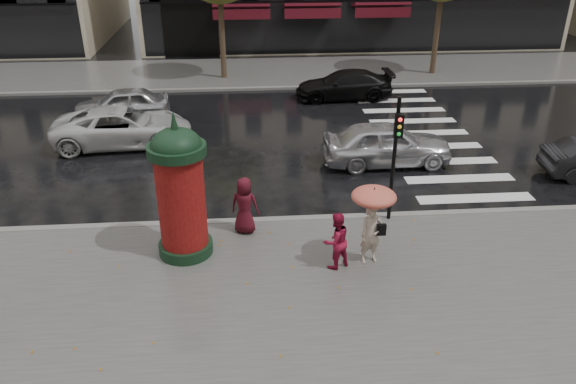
{
  "coord_description": "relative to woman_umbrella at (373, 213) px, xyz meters",
  "views": [
    {
      "loc": [
        -0.93,
        -10.78,
        7.99
      ],
      "look_at": [
        0.03,
        1.5,
        1.72
      ],
      "focal_mm": 35.0,
      "sensor_mm": 36.0,
      "label": 1
    }
  ],
  "objects": [
    {
      "name": "ground",
      "position": [
        -2.0,
        -0.71,
        -1.48
      ],
      "size": [
        160.0,
        160.0,
        0.0
      ],
      "primitive_type": "plane",
      "color": "black",
      "rests_on": "ground"
    },
    {
      "name": "near_sidewalk",
      "position": [
        -2.0,
        -1.21,
        -1.42
      ],
      "size": [
        90.0,
        7.0,
        0.12
      ],
      "primitive_type": "cube",
      "color": "#474744",
      "rests_on": "ground"
    },
    {
      "name": "far_sidewalk",
      "position": [
        -2.0,
        18.29,
        -1.42
      ],
      "size": [
        90.0,
        6.0,
        0.12
      ],
      "primitive_type": "cube",
      "color": "#474744",
      "rests_on": "ground"
    },
    {
      "name": "near_kerb",
      "position": [
        -2.0,
        2.29,
        -1.41
      ],
      "size": [
        90.0,
        0.25,
        0.14
      ],
      "primitive_type": "cube",
      "color": "slate",
      "rests_on": "ground"
    },
    {
      "name": "far_kerb",
      "position": [
        -2.0,
        15.29,
        -1.41
      ],
      "size": [
        90.0,
        0.25,
        0.14
      ],
      "primitive_type": "cube",
      "color": "slate",
      "rests_on": "ground"
    },
    {
      "name": "zebra_crossing",
      "position": [
        4.0,
        8.89,
        -1.47
      ],
      "size": [
        3.6,
        11.75,
        0.01
      ],
      "primitive_type": "cube",
      "color": "silver",
      "rests_on": "ground"
    },
    {
      "name": "woman_umbrella",
      "position": [
        0.0,
        0.0,
        0.0
      ],
      "size": [
        1.07,
        1.07,
        2.06
      ],
      "color": "#C3B3A1",
      "rests_on": "near_sidewalk"
    },
    {
      "name": "woman_red",
      "position": [
        -0.89,
        -0.17,
        -0.63
      ],
      "size": [
        0.89,
        0.82,
        1.47
      ],
      "primitive_type": "imported",
      "rotation": [
        0.0,
        0.0,
        3.61
      ],
      "color": "maroon",
      "rests_on": "near_sidewalk"
    },
    {
      "name": "man_burgundy",
      "position": [
        -3.05,
        1.69,
        -0.57
      ],
      "size": [
        0.89,
        0.72,
        1.58
      ],
      "primitive_type": "imported",
      "rotation": [
        0.0,
        0.0,
        2.83
      ],
      "color": "#490E19",
      "rests_on": "near_sidewalk"
    },
    {
      "name": "morris_column",
      "position": [
        -4.58,
        0.77,
        0.45
      ],
      "size": [
        1.4,
        1.4,
        3.77
      ],
      "color": "black",
      "rests_on": "near_sidewalk"
    },
    {
      "name": "traffic_light",
      "position": [
        0.99,
        2.02,
        0.79
      ],
      "size": [
        0.23,
        0.33,
        3.55
      ],
      "color": "black",
      "rests_on": "near_sidewalk"
    },
    {
      "name": "car_silver",
      "position": [
        1.84,
        6.09,
        -0.73
      ],
      "size": [
        4.44,
        1.86,
        1.5
      ],
      "primitive_type": "imported",
      "rotation": [
        0.0,
        0.0,
        1.59
      ],
      "color": "silver",
      "rests_on": "ground"
    },
    {
      "name": "car_white",
      "position": [
        -7.53,
        8.6,
        -0.78
      ],
      "size": [
        5.19,
        2.67,
        1.4
      ],
      "primitive_type": "imported",
      "rotation": [
        0.0,
        0.0,
        1.64
      ],
      "color": "silver",
      "rests_on": "ground"
    },
    {
      "name": "car_black",
      "position": [
        1.63,
        13.6,
        -0.83
      ],
      "size": [
        4.47,
        1.87,
        1.29
      ],
      "primitive_type": "imported",
      "rotation": [
        0.0,
        0.0,
        -1.56
      ],
      "color": "black",
      "rests_on": "ground"
    },
    {
      "name": "car_far_silver",
      "position": [
        -8.08,
        11.45,
        -0.81
      ],
      "size": [
        4.07,
        2.07,
        1.33
      ],
      "primitive_type": "imported",
      "rotation": [
        0.0,
        0.0,
        -1.44
      ],
      "color": "#A7A7AC",
      "rests_on": "ground"
    }
  ]
}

